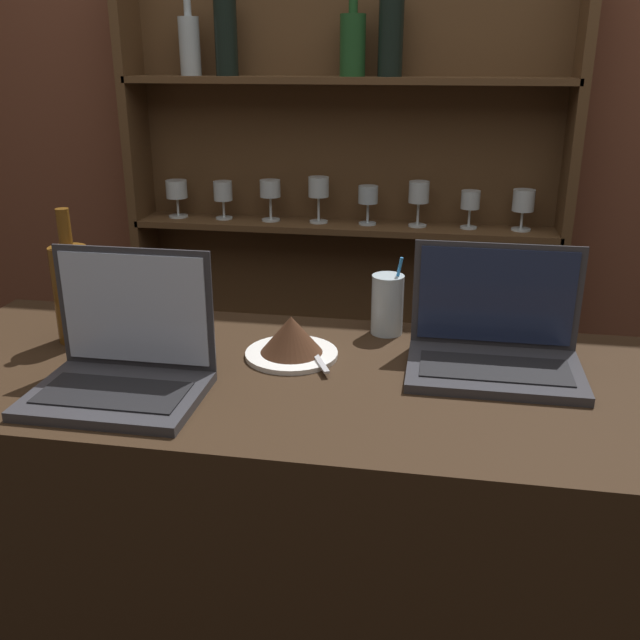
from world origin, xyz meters
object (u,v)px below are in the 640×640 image
object	(u,v)px
cake_plate	(291,339)
water_glass	(387,304)
laptop_far	(495,343)
wine_bottle_amber	(72,292)
laptop_near	(123,361)

from	to	relation	value
cake_plate	water_glass	distance (m)	0.24
laptop_far	wine_bottle_amber	size ratio (longest dim) A/B	1.16
water_glass	wine_bottle_amber	size ratio (longest dim) A/B	0.61
laptop_far	cake_plate	bearing A→B (deg)	-177.60
cake_plate	water_glass	world-z (taller)	water_glass
laptop_near	water_glass	bearing A→B (deg)	39.54
laptop_near	cake_plate	distance (m)	0.33
laptop_far	wine_bottle_amber	bearing A→B (deg)	-179.55
wine_bottle_amber	laptop_far	bearing A→B (deg)	0.45
wine_bottle_amber	cake_plate	bearing A→B (deg)	-1.20
water_glass	cake_plate	bearing A→B (deg)	-137.35
laptop_near	laptop_far	world-z (taller)	laptop_near
laptop_far	water_glass	distance (m)	0.26
laptop_near	laptop_far	distance (m)	0.69
laptop_near	laptop_far	bearing A→B (deg)	18.24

